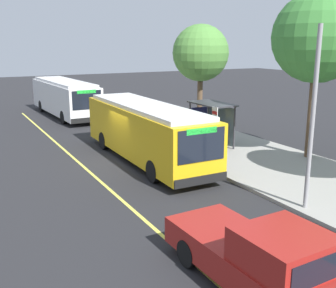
{
  "coord_description": "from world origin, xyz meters",
  "views": [
    {
      "loc": [
        18.93,
        -7.64,
        5.92
      ],
      "look_at": [
        2.7,
        1.1,
        1.35
      ],
      "focal_mm": 43.53,
      "sensor_mm": 36.0,
      "label": 1
    }
  ],
  "objects_px": {
    "transit_bus_second": "(65,97)",
    "pickup_truck": "(261,259)",
    "transit_bus_main": "(146,130)",
    "waiting_bench": "(213,138)",
    "route_sign_post": "(215,127)"
  },
  "relations": [
    {
      "from": "pickup_truck",
      "to": "route_sign_post",
      "type": "height_order",
      "value": "route_sign_post"
    },
    {
      "from": "transit_bus_main",
      "to": "pickup_truck",
      "type": "bearing_deg",
      "value": -11.91
    },
    {
      "from": "transit_bus_main",
      "to": "transit_bus_second",
      "type": "distance_m",
      "value": 15.23
    },
    {
      "from": "transit_bus_main",
      "to": "pickup_truck",
      "type": "height_order",
      "value": "transit_bus_main"
    },
    {
      "from": "pickup_truck",
      "to": "waiting_bench",
      "type": "distance_m",
      "value": 13.91
    },
    {
      "from": "route_sign_post",
      "to": "waiting_bench",
      "type": "bearing_deg",
      "value": 146.43
    },
    {
      "from": "transit_bus_second",
      "to": "pickup_truck",
      "type": "height_order",
      "value": "transit_bus_second"
    },
    {
      "from": "transit_bus_main",
      "to": "transit_bus_second",
      "type": "bearing_deg",
      "value": -179.13
    },
    {
      "from": "pickup_truck",
      "to": "transit_bus_second",
      "type": "bearing_deg",
      "value": 175.24
    },
    {
      "from": "transit_bus_main",
      "to": "pickup_truck",
      "type": "xyz_separation_m",
      "value": [
        11.74,
        -2.48,
        -0.76
      ]
    },
    {
      "from": "transit_bus_main",
      "to": "pickup_truck",
      "type": "distance_m",
      "value": 12.02
    },
    {
      "from": "transit_bus_main",
      "to": "waiting_bench",
      "type": "bearing_deg",
      "value": 94.35
    },
    {
      "from": "pickup_truck",
      "to": "waiting_bench",
      "type": "height_order",
      "value": "pickup_truck"
    },
    {
      "from": "transit_bus_main",
      "to": "waiting_bench",
      "type": "xyz_separation_m",
      "value": [
        -0.34,
        4.42,
        -0.98
      ]
    },
    {
      "from": "pickup_truck",
      "to": "route_sign_post",
      "type": "xyz_separation_m",
      "value": [
        -9.35,
        5.08,
        1.1
      ]
    }
  ]
}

